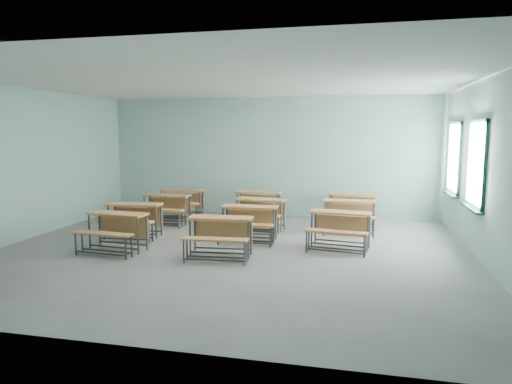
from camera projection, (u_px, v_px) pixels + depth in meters
The scene contains 12 objects.
room at pixel (234, 168), 8.55m from camera, with size 9.04×8.04×3.24m.
desk_unit_r0c0 at pixel (115, 226), 8.67m from camera, with size 1.24×0.89×0.73m.
desk_unit_r0c1 at pixel (220, 231), 8.26m from camera, with size 1.23×0.87×0.73m.
desk_unit_r1c0 at pixel (133, 215), 9.81m from camera, with size 1.22×0.87×0.73m.
desk_unit_r1c1 at pixel (249, 218), 9.49m from camera, with size 1.19×0.82×0.73m.
desk_unit_r1c2 at pixel (340, 225), 8.82m from camera, with size 1.27×0.94×0.73m.
desk_unit_r2c0 at pixel (165, 204), 11.26m from camera, with size 1.18×0.80×0.73m.
desk_unit_r2c1 at pixel (259, 209), 10.57m from camera, with size 1.24×0.90×0.73m.
desk_unit_r2c2 at pixel (349, 211), 10.31m from camera, with size 1.18×0.80×0.73m.
desk_unit_r3c0 at pixel (181, 199), 12.21m from camera, with size 1.22×0.86×0.73m.
desk_unit_r3c1 at pixel (257, 201), 11.85m from camera, with size 1.19×0.82×0.73m.
desk_unit_r3c2 at pixel (352, 204), 11.38m from camera, with size 1.22×0.86×0.73m.
Camera 1 is at (2.35, -8.20, 2.27)m, focal length 32.00 mm.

